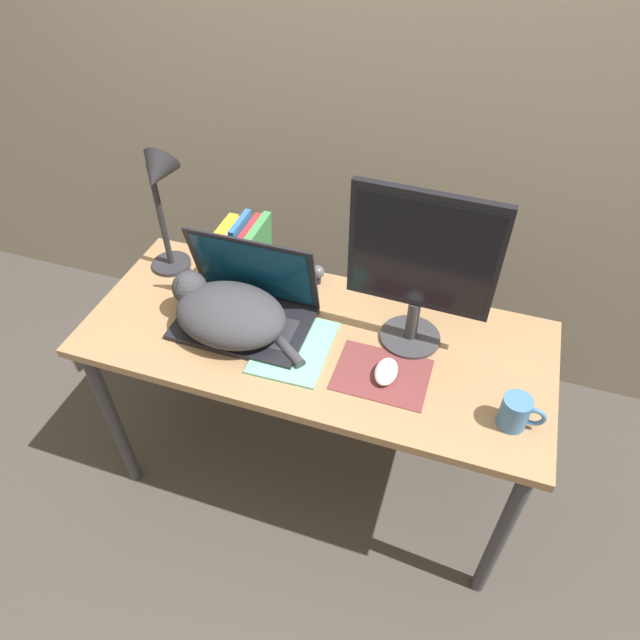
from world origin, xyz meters
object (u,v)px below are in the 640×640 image
object	(u,v)px
notepad	(294,347)
mug	(516,412)
computer_mouse	(386,372)
external_monitor	(421,265)
desk_lamp	(160,194)
book_row	(242,254)
cat	(227,313)
laptop	(246,307)
webcam	(318,273)

from	to	relation	value
notepad	mug	bearing A→B (deg)	-6.79
computer_mouse	mug	distance (m)	0.35
external_monitor	desk_lamp	xyz separation A→B (m)	(-0.80, 0.06, 0.03)
book_row	cat	bearing A→B (deg)	-76.84
laptop	notepad	world-z (taller)	laptop
webcam	desk_lamp	bearing A→B (deg)	-168.05
laptop	computer_mouse	distance (m)	0.47
mug	external_monitor	bearing A→B (deg)	144.88
laptop	mug	distance (m)	0.81
cat	notepad	xyz separation A→B (m)	(0.21, -0.01, -0.07)
book_row	desk_lamp	bearing A→B (deg)	-170.37
cat	mug	bearing A→B (deg)	-5.66
cat	book_row	world-z (taller)	book_row
external_monitor	desk_lamp	distance (m)	0.81
laptop	mug	xyz separation A→B (m)	(0.80, -0.14, -0.00)
external_monitor	computer_mouse	distance (m)	0.31
desk_lamp	webcam	bearing A→B (deg)	11.95
computer_mouse	notepad	world-z (taller)	computer_mouse
notepad	desk_lamp	bearing A→B (deg)	157.48
mug	book_row	bearing A→B (deg)	160.33
laptop	desk_lamp	bearing A→B (deg)	157.05
laptop	notepad	size ratio (longest dim) A/B	1.46
book_row	desk_lamp	xyz separation A→B (m)	(-0.23, -0.04, 0.20)
webcam	mug	bearing A→B (deg)	-29.98
external_monitor	desk_lamp	size ratio (longest dim) A/B	1.09
external_monitor	desk_lamp	bearing A→B (deg)	175.85
external_monitor	notepad	bearing A→B (deg)	-155.10
book_row	mug	distance (m)	0.94
desk_lamp	cat	bearing A→B (deg)	-34.54
desk_lamp	webcam	world-z (taller)	desk_lamp
book_row	webcam	distance (m)	0.25
external_monitor	webcam	world-z (taller)	external_monitor
laptop	computer_mouse	xyz separation A→B (m)	(0.46, -0.09, -0.03)
laptop	cat	size ratio (longest dim) A/B	0.87
external_monitor	webcam	size ratio (longest dim) A/B	7.23
desk_lamp	mug	distance (m)	1.18
desk_lamp	notepad	world-z (taller)	desk_lamp
desk_lamp	laptop	bearing A→B (deg)	-22.95
cat	laptop	bearing A→B (deg)	63.30
book_row	laptop	bearing A→B (deg)	-63.48
book_row	mug	bearing A→B (deg)	-19.67
laptop	desk_lamp	xyz separation A→B (m)	(-0.32, 0.13, 0.25)
laptop	webcam	distance (m)	0.28
computer_mouse	webcam	distance (m)	0.45
laptop	mug	size ratio (longest dim) A/B	3.47
notepad	mug	size ratio (longest dim) A/B	2.38
notepad	external_monitor	bearing A→B (deg)	24.90
desk_lamp	mug	size ratio (longest dim) A/B	3.94
cat	computer_mouse	size ratio (longest dim) A/B	4.48
book_row	notepad	bearing A→B (deg)	-42.83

